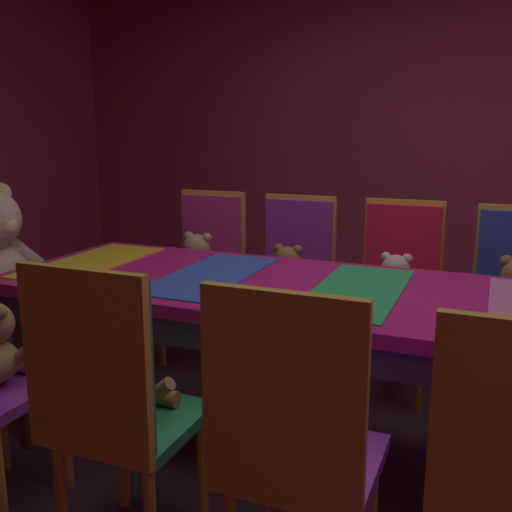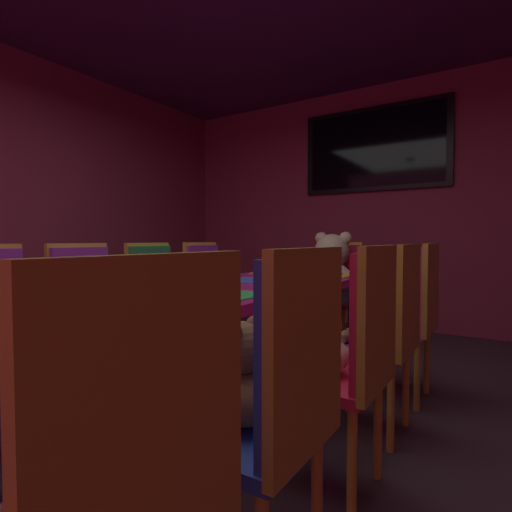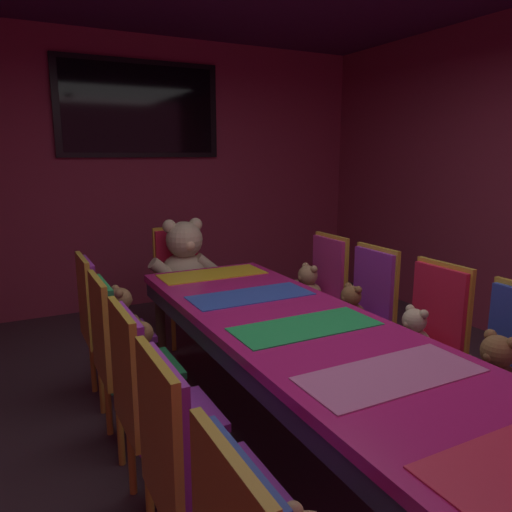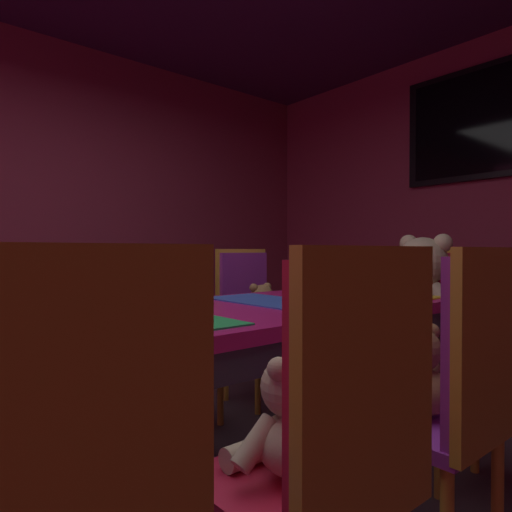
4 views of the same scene
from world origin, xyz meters
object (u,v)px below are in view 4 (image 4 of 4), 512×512
at_px(teddy_left_4, 263,311).
at_px(chair_left_4, 248,307).
at_px(teddy_right_1, 16,498).
at_px(throne_chair, 435,309).
at_px(chair_left_3, 170,315).
at_px(chair_left_2, 68,326).
at_px(banquet_table, 152,339).
at_px(teddy_right_3, 417,376).
at_px(teddy_left_3, 182,323).
at_px(wall_tv, 504,117).
at_px(teddy_right_2, 289,423).
at_px(chair_right_2, 338,435).
at_px(teddy_right_4, 493,348).
at_px(chair_right_3, 462,381).
at_px(king_teddy_bear, 421,291).

bearing_deg(teddy_left_4, chair_left_4, -180.00).
distance_m(teddy_right_1, throne_chair, 2.69).
xyz_separation_m(chair_left_3, chair_left_4, (0.01, 0.59, 0.00)).
relative_size(chair_left_2, chair_left_4, 1.00).
bearing_deg(banquet_table, teddy_right_3, 37.09).
bearing_deg(teddy_left_3, wall_tv, 74.59).
bearing_deg(teddy_right_2, chair_right_2, -180.00).
xyz_separation_m(banquet_table, teddy_right_4, (0.73, 1.09, -0.06)).
bearing_deg(chair_left_3, teddy_left_3, 0.00).
xyz_separation_m(teddy_right_2, throne_chair, (-0.73, 2.04, 0.02)).
relative_size(teddy_left_3, teddy_right_3, 0.92).
relative_size(teddy_right_1, teddy_right_2, 1.12).
bearing_deg(teddy_right_3, teddy_right_2, 91.00).
bearing_deg(chair_left_3, teddy_right_3, -0.04).
bearing_deg(chair_left_2, teddy_left_4, 82.31).
bearing_deg(throne_chair, chair_right_3, 30.37).
relative_size(chair_right_3, king_teddy_bear, 1.50).
distance_m(chair_left_2, teddy_right_3, 1.67).
distance_m(banquet_table, chair_right_3, 1.02).
xyz_separation_m(teddy_left_4, chair_right_2, (1.56, -1.16, 0.01)).
xyz_separation_m(teddy_right_1, chair_right_2, (0.17, 0.56, 0.00)).
relative_size(chair_left_3, teddy_right_4, 2.99).
distance_m(chair_left_4, teddy_right_1, 2.30).
bearing_deg(teddy_right_4, chair_right_3, 103.59).
distance_m(chair_right_3, wall_tv, 3.07).
height_order(chair_left_3, teddy_right_3, chair_left_3).
bearing_deg(chair_right_3, teddy_right_2, 76.76).
bearing_deg(teddy_right_3, chair_left_2, 20.01).
xyz_separation_m(chair_left_4, teddy_left_4, (0.15, 0.00, -0.01)).
xyz_separation_m(chair_right_3, throne_chair, (-0.86, 1.47, 0.00)).
distance_m(teddy_right_2, wall_tv, 3.54).
xyz_separation_m(chair_right_2, teddy_right_3, (-0.15, 0.57, -0.02)).
bearing_deg(chair_left_2, teddy_right_1, -19.82).
bearing_deg(chair_right_3, teddy_right_4, -76.41).
bearing_deg(chair_right_2, chair_left_3, -18.33).
height_order(chair_left_4, teddy_right_1, chair_left_4).
xyz_separation_m(chair_left_3, wall_tv, (0.85, 2.56, 1.45)).
bearing_deg(teddy_right_3, wall_tv, -74.36).
height_order(teddy_left_3, chair_left_4, chair_left_4).
distance_m(teddy_left_3, teddy_right_2, 1.54).
height_order(chair_left_2, teddy_right_1, chair_left_2).
xyz_separation_m(teddy_right_2, teddy_right_3, (-0.01, 0.57, 0.00)).
relative_size(teddy_right_1, teddy_right_3, 1.12).
distance_m(teddy_left_3, teddy_right_1, 1.80).
xyz_separation_m(chair_left_2, chair_right_2, (1.72, 0.00, 0.00)).
xyz_separation_m(chair_left_2, throne_chair, (0.85, 2.04, 0.00)).
height_order(chair_right_3, teddy_right_3, chair_right_3).
bearing_deg(chair_right_3, teddy_left_4, -20.68).
xyz_separation_m(chair_right_3, teddy_right_4, (-0.13, 0.55, -0.00)).
height_order(chair_left_2, teddy_right_3, chair_left_2).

